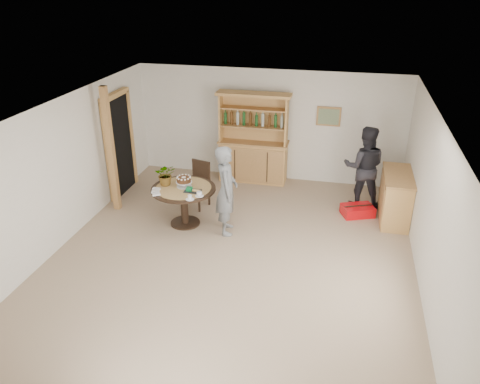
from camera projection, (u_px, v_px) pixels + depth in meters
name	position (u px, v px, depth m)	size (l,w,h in m)	color
ground	(232.00, 256.00, 7.95)	(7.00, 7.00, 0.00)	tan
room_shell	(231.00, 161.00, 7.21)	(6.04, 7.04, 2.52)	white
doorway	(119.00, 143.00, 9.83)	(0.13, 1.10, 2.18)	black
pine_post	(111.00, 151.00, 9.02)	(0.12, 0.12, 2.50)	tan
hutch	(253.00, 152.00, 10.56)	(1.62, 0.54, 2.04)	tan
sideboard	(396.00, 197.00, 8.94)	(0.54, 1.26, 0.94)	tan
dining_table	(184.00, 195.00, 8.72)	(1.20, 1.20, 0.76)	black
dining_chair	(199.00, 181.00, 9.47)	(0.52, 0.52, 0.95)	black
birthday_cake	(184.00, 180.00, 8.64)	(0.30, 0.30, 0.20)	white
flower_vase	(166.00, 174.00, 8.68)	(0.38, 0.33, 0.42)	#3F7233
gift_tray	(192.00, 190.00, 8.49)	(0.30, 0.20, 0.08)	black
coffee_cup_a	(199.00, 194.00, 8.31)	(0.15, 0.15, 0.09)	white
coffee_cup_b	(190.00, 198.00, 8.18)	(0.15, 0.15, 0.08)	white
napkins	(156.00, 192.00, 8.45)	(0.24, 0.33, 0.03)	white
teen_boy	(226.00, 190.00, 8.36)	(0.61, 0.40, 1.67)	slate
adult_person	(364.00, 167.00, 9.33)	(0.82, 0.64, 1.69)	black
red_suitcase	(358.00, 211.00, 9.24)	(0.71, 0.60, 0.21)	red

